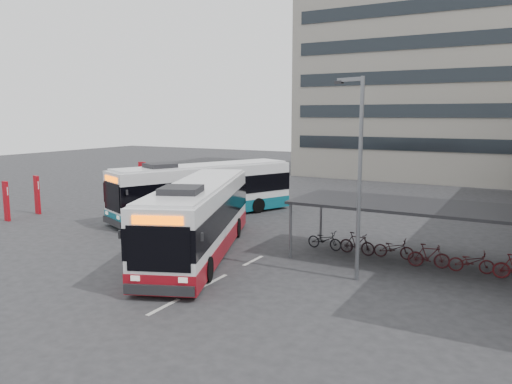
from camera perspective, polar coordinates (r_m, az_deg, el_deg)
The scene contains 11 objects.
ground at distance 22.98m, azimuth -5.82°, elevation -6.96°, with size 120.00×120.00×0.00m, color #28282B.
bike_shelter at distance 22.07m, azimuth 17.30°, elevation -4.12°, with size 10.00×4.00×2.54m.
office_block at distance 54.90m, azimuth 22.56°, elevation 14.70°, with size 30.00×15.00×25.00m, color gray.
road_markings at distance 19.26m, azimuth -4.78°, elevation -10.06°, with size 0.15×7.60×0.01m.
bus_main at distance 22.52m, azimuth -6.50°, elevation -3.06°, with size 6.81×11.89×3.49m.
bus_teal at distance 30.92m, azimuth -5.98°, elevation 0.16°, with size 7.06×11.77×3.47m.
pedestrian at distance 30.13m, azimuth -11.07°, elevation -1.75°, with size 0.58×0.38×1.59m, color black.
lamp_post at distance 18.83m, azimuth 11.57°, elevation 2.87°, with size 1.29×0.59×7.61m.
sign_totem_south at distance 32.95m, azimuth -26.65°, elevation -0.87°, with size 0.51×0.22×2.38m.
sign_totem_mid at distance 34.48m, azimuth -23.75°, elevation -0.23°, with size 0.53×0.25×2.45m.
sign_totem_north at distance 38.48m, azimuth -12.84°, elevation 1.39°, with size 0.59×0.28×2.76m.
Camera 1 is at (12.68, -18.13, 6.21)m, focal length 35.00 mm.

